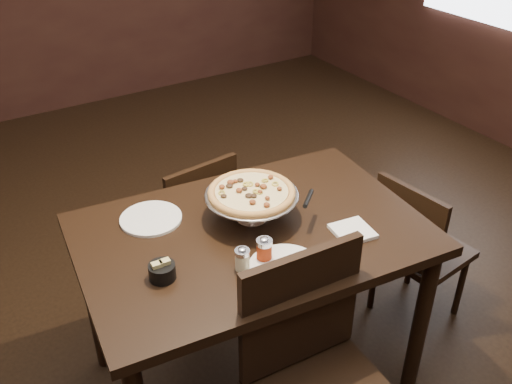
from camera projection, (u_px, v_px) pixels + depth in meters
room at (249, 87)px, 1.96m from camera, size 6.04×7.04×2.84m
dining_table at (252, 252)px, 2.28m from camera, size 1.42×1.02×0.83m
pizza_stand at (252, 193)px, 2.22m from camera, size 0.37×0.37×0.15m
parmesan_shaker at (242, 259)px, 2.00m from camera, size 0.05×0.05×0.10m
pepper_flake_shaker at (264, 250)px, 2.04m from camera, size 0.06×0.06×0.10m
packet_caddy at (162, 271)px, 1.96m from camera, size 0.09×0.09×0.07m
napkin_stack at (353, 231)px, 2.20m from camera, size 0.16×0.16×0.02m
plate_left at (151, 219)px, 2.28m from camera, size 0.25×0.25×0.01m
plate_near at (285, 268)px, 2.02m from camera, size 0.27×0.27×0.01m
serving_spatula at (308, 199)px, 2.19m from camera, size 0.16×0.16×0.02m
chair_far at (192, 222)px, 2.91m from camera, size 0.44×0.44×0.84m
chair_near at (318, 377)px, 1.98m from camera, size 0.49×0.49×1.00m
chair_side at (417, 247)px, 2.76m from camera, size 0.43×0.43×0.82m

